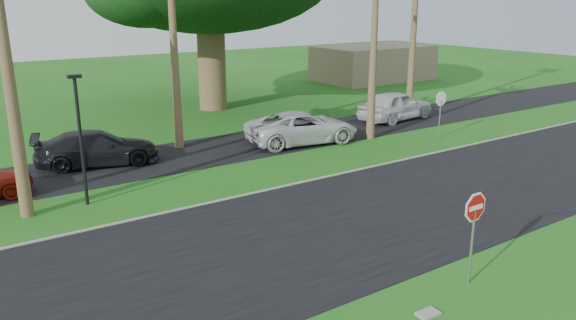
# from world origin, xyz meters

# --- Properties ---
(ground) EXTENTS (120.00, 120.00, 0.00)m
(ground) POSITION_xyz_m (0.00, 0.00, 0.00)
(ground) COLOR #1B5A16
(ground) RESTS_ON ground
(road) EXTENTS (120.00, 8.00, 0.02)m
(road) POSITION_xyz_m (0.00, 2.00, 0.01)
(road) COLOR black
(road) RESTS_ON ground
(parking_strip) EXTENTS (120.00, 5.00, 0.02)m
(parking_strip) POSITION_xyz_m (0.00, 12.50, 0.01)
(parking_strip) COLOR black
(parking_strip) RESTS_ON ground
(curb) EXTENTS (120.00, 0.12, 0.06)m
(curb) POSITION_xyz_m (0.00, 6.05, 0.03)
(curb) COLOR gray
(curb) RESTS_ON ground
(stop_sign_near) EXTENTS (1.05, 0.07, 2.62)m
(stop_sign_near) POSITION_xyz_m (0.50, -3.00, 1.77)
(stop_sign_near) COLOR gray
(stop_sign_near) RESTS_ON ground
(stop_sign_far) EXTENTS (1.05, 0.07, 2.62)m
(stop_sign_far) POSITION_xyz_m (12.00, 8.00, 1.77)
(stop_sign_far) COLOR gray
(stop_sign_far) RESTS_ON ground
(streetlight_right) EXTENTS (0.45, 0.25, 4.64)m
(streetlight_right) POSITION_xyz_m (-6.00, 8.50, 2.65)
(streetlight_right) COLOR black
(streetlight_right) RESTS_ON ground
(building_far) EXTENTS (10.00, 6.00, 3.00)m
(building_far) POSITION_xyz_m (24.00, 26.00, 1.50)
(building_far) COLOR gray
(building_far) RESTS_ON ground
(car_dark) EXTENTS (5.59, 3.31, 1.52)m
(car_dark) POSITION_xyz_m (-4.22, 13.19, 0.76)
(car_dark) COLOR black
(car_dark) RESTS_ON ground
(car_minivan) EXTENTS (6.09, 3.54, 1.59)m
(car_minivan) POSITION_xyz_m (5.50, 11.23, 0.80)
(car_minivan) COLOR silver
(car_minivan) RESTS_ON ground
(car_pickup) EXTENTS (5.42, 2.72, 1.77)m
(car_pickup) POSITION_xyz_m (13.36, 12.54, 0.89)
(car_pickup) COLOR silver
(car_pickup) RESTS_ON ground
(utility_slab) EXTENTS (0.56, 0.37, 0.06)m
(utility_slab) POSITION_xyz_m (-1.52, -3.46, 0.03)
(utility_slab) COLOR gray
(utility_slab) RESTS_ON ground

